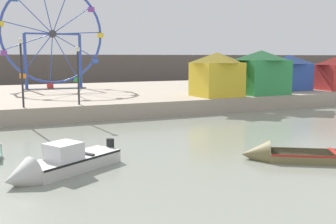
# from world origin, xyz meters

# --- Properties ---
(quay_promenade) EXTENTS (110.00, 21.38, 1.04)m
(quay_promenade) POSITION_xyz_m (0.00, 29.65, 0.52)
(quay_promenade) COLOR tan
(quay_promenade) RESTS_ON ground_plane
(distant_town_skyline) EXTENTS (140.00, 3.00, 4.40)m
(distant_town_skyline) POSITION_xyz_m (0.00, 52.86, 2.20)
(distant_town_skyline) COLOR #564C47
(distant_town_skyline) RESTS_ON ground_plane
(motorboat_pale_grey) EXTENTS (4.57, 3.42, 1.44)m
(motorboat_pale_grey) POSITION_xyz_m (-10.46, 8.32, 0.34)
(motorboat_pale_grey) COLOR silver
(motorboat_pale_grey) RESTS_ON ground_plane
(motorboat_olive_wood) EXTENTS (4.99, 3.68, 1.20)m
(motorboat_olive_wood) POSITION_xyz_m (-1.56, 6.46, 0.21)
(motorboat_olive_wood) COLOR olive
(motorboat_olive_wood) RESTS_ON ground_plane
(ferris_wheel_blue_frame) EXTENTS (9.63, 1.20, 9.92)m
(ferris_wheel_blue_frame) POSITION_xyz_m (-7.26, 33.32, 6.02)
(ferris_wheel_blue_frame) COLOR #334CA8
(ferris_wheel_blue_frame) RESTS_ON quay_promenade
(carnival_booth_yellow_awning) EXTENTS (3.86, 3.47, 3.39)m
(carnival_booth_yellow_awning) POSITION_xyz_m (3.38, 20.92, 2.80)
(carnival_booth_yellow_awning) COLOR yellow
(carnival_booth_yellow_awning) RESTS_ON quay_promenade
(carnival_booth_blue_tent) EXTENTS (4.18, 2.98, 3.22)m
(carnival_booth_blue_tent) POSITION_xyz_m (12.36, 23.16, 2.72)
(carnival_booth_blue_tent) COLOR #3356B7
(carnival_booth_blue_tent) RESTS_ON quay_promenade
(carnival_booth_green_kiosk) EXTENTS (4.26, 3.68, 3.58)m
(carnival_booth_green_kiosk) POSITION_xyz_m (7.62, 21.03, 2.90)
(carnival_booth_green_kiosk) COLOR #33934C
(carnival_booth_green_kiosk) RESTS_ON quay_promenade
(promenade_lamp_near) EXTENTS (0.32, 0.32, 4.15)m
(promenade_lamp_near) POSITION_xyz_m (-10.87, 19.72, 3.73)
(promenade_lamp_near) COLOR #2D2D33
(promenade_lamp_near) RESTS_ON quay_promenade
(promenade_lamp_far) EXTENTS (0.32, 0.32, 3.69)m
(promenade_lamp_far) POSITION_xyz_m (-7.50, 19.78, 3.47)
(promenade_lamp_far) COLOR #2D2D33
(promenade_lamp_far) RESTS_ON quay_promenade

